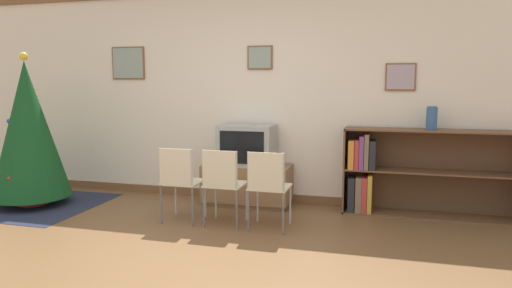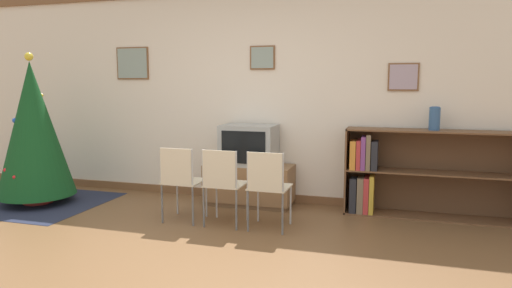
{
  "view_description": "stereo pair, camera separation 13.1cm",
  "coord_description": "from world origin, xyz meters",
  "px_view_note": "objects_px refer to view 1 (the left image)",
  "views": [
    {
      "loc": [
        1.53,
        -3.14,
        1.5
      ],
      "look_at": [
        0.31,
        1.32,
        0.88
      ],
      "focal_mm": 32.0,
      "sensor_mm": 36.0,
      "label": 1
    },
    {
      "loc": [
        1.66,
        -3.11,
        1.5
      ],
      "look_at": [
        0.31,
        1.32,
        0.88
      ],
      "focal_mm": 32.0,
      "sensor_mm": 36.0,
      "label": 2
    }
  ],
  "objects_px": {
    "folding_chair_left": "(180,180)",
    "vase": "(432,118)",
    "folding_chair_center": "(223,182)",
    "television": "(247,145)",
    "tv_console": "(247,185)",
    "folding_chair_right": "(268,185)",
    "bookshelf": "(404,173)",
    "christmas_tree": "(28,130)"
  },
  "relations": [
    {
      "from": "tv_console",
      "to": "bookshelf",
      "type": "relative_size",
      "value": 0.54
    },
    {
      "from": "folding_chair_left",
      "to": "bookshelf",
      "type": "distance_m",
      "value": 2.52
    },
    {
      "from": "bookshelf",
      "to": "vase",
      "type": "relative_size",
      "value": 7.64
    },
    {
      "from": "folding_chair_left",
      "to": "television",
      "type": "bearing_deg",
      "value": 61.6
    },
    {
      "from": "folding_chair_center",
      "to": "bookshelf",
      "type": "xyz_separation_m",
      "value": [
        1.84,
        0.97,
        0.01
      ]
    },
    {
      "from": "folding_chair_left",
      "to": "bookshelf",
      "type": "xyz_separation_m",
      "value": [
        2.33,
        0.97,
        0.01
      ]
    },
    {
      "from": "folding_chair_right",
      "to": "television",
      "type": "bearing_deg",
      "value": 118.4
    },
    {
      "from": "television",
      "to": "folding_chair_center",
      "type": "height_order",
      "value": "television"
    },
    {
      "from": "bookshelf",
      "to": "vase",
      "type": "distance_m",
      "value": 0.69
    },
    {
      "from": "tv_console",
      "to": "bookshelf",
      "type": "bearing_deg",
      "value": 2.37
    },
    {
      "from": "christmas_tree",
      "to": "bookshelf",
      "type": "distance_m",
      "value": 4.49
    },
    {
      "from": "bookshelf",
      "to": "vase",
      "type": "bearing_deg",
      "value": -2.02
    },
    {
      "from": "tv_console",
      "to": "folding_chair_center",
      "type": "bearing_deg",
      "value": -90.0
    },
    {
      "from": "folding_chair_left",
      "to": "vase",
      "type": "xyz_separation_m",
      "value": [
        2.59,
        0.96,
        0.64
      ]
    },
    {
      "from": "christmas_tree",
      "to": "folding_chair_right",
      "type": "relative_size",
      "value": 2.26
    },
    {
      "from": "folding_chair_center",
      "to": "television",
      "type": "bearing_deg",
      "value": 90.0
    },
    {
      "from": "tv_console",
      "to": "bookshelf",
      "type": "xyz_separation_m",
      "value": [
        1.84,
        0.08,
        0.23
      ]
    },
    {
      "from": "folding_chair_center",
      "to": "bookshelf",
      "type": "bearing_deg",
      "value": 27.85
    },
    {
      "from": "christmas_tree",
      "to": "bookshelf",
      "type": "height_order",
      "value": "christmas_tree"
    },
    {
      "from": "christmas_tree",
      "to": "television",
      "type": "distance_m",
      "value": 2.66
    },
    {
      "from": "christmas_tree",
      "to": "vase",
      "type": "bearing_deg",
      "value": 9.4
    },
    {
      "from": "folding_chair_right",
      "to": "tv_console",
      "type": "bearing_deg",
      "value": 118.33
    },
    {
      "from": "tv_console",
      "to": "vase",
      "type": "height_order",
      "value": "vase"
    },
    {
      "from": "folding_chair_left",
      "to": "folding_chair_right",
      "type": "distance_m",
      "value": 0.97
    },
    {
      "from": "christmas_tree",
      "to": "bookshelf",
      "type": "relative_size",
      "value": 0.94
    },
    {
      "from": "christmas_tree",
      "to": "folding_chair_center",
      "type": "distance_m",
      "value": 2.61
    },
    {
      "from": "folding_chair_center",
      "to": "folding_chair_right",
      "type": "height_order",
      "value": "same"
    },
    {
      "from": "television",
      "to": "folding_chair_center",
      "type": "xyz_separation_m",
      "value": [
        -0.0,
        -0.9,
        -0.27
      ]
    },
    {
      "from": "christmas_tree",
      "to": "bookshelf",
      "type": "bearing_deg",
      "value": 10.06
    },
    {
      "from": "christmas_tree",
      "to": "television",
      "type": "xyz_separation_m",
      "value": [
        2.56,
        0.7,
        -0.18
      ]
    },
    {
      "from": "folding_chair_left",
      "to": "folding_chair_right",
      "type": "relative_size",
      "value": 1.0
    },
    {
      "from": "christmas_tree",
      "to": "television",
      "type": "relative_size",
      "value": 2.82
    },
    {
      "from": "folding_chair_center",
      "to": "bookshelf",
      "type": "distance_m",
      "value": 2.09
    },
    {
      "from": "folding_chair_left",
      "to": "vase",
      "type": "bearing_deg",
      "value": 20.44
    },
    {
      "from": "television",
      "to": "folding_chair_right",
      "type": "height_order",
      "value": "television"
    },
    {
      "from": "television",
      "to": "tv_console",
      "type": "bearing_deg",
      "value": 90.0
    },
    {
      "from": "vase",
      "to": "tv_console",
      "type": "bearing_deg",
      "value": -178.17
    },
    {
      "from": "folding_chair_left",
      "to": "folding_chair_center",
      "type": "height_order",
      "value": "same"
    },
    {
      "from": "vase",
      "to": "christmas_tree",
      "type": "bearing_deg",
      "value": -170.6
    },
    {
      "from": "tv_console",
      "to": "folding_chair_center",
      "type": "relative_size",
      "value": 1.31
    },
    {
      "from": "folding_chair_right",
      "to": "vase",
      "type": "xyz_separation_m",
      "value": [
        1.62,
        0.96,
        0.64
      ]
    },
    {
      "from": "tv_console",
      "to": "vase",
      "type": "xyz_separation_m",
      "value": [
        2.1,
        0.07,
        0.86
      ]
    }
  ]
}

